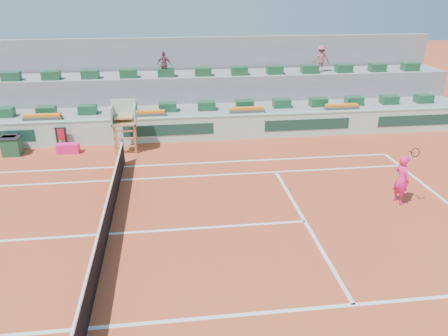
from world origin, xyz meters
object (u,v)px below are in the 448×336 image
at_px(player_bag, 68,148).
at_px(umpire_chair, 124,119).
at_px(drink_cooler_a, 12,146).
at_px(tennis_player, 402,179).

height_order(player_bag, umpire_chair, umpire_chair).
height_order(player_bag, drink_cooler_a, drink_cooler_a).
bearing_deg(drink_cooler_a, player_bag, -1.44).
xyz_separation_m(drink_cooler_a, tennis_player, (15.30, -6.64, 0.48)).
distance_m(drink_cooler_a, tennis_player, 16.69).
distance_m(player_bag, umpire_chair, 2.98).
relative_size(drink_cooler_a, tennis_player, 0.37).
height_order(umpire_chair, drink_cooler_a, umpire_chair).
relative_size(umpire_chair, tennis_player, 1.05).
bearing_deg(tennis_player, drink_cooler_a, 156.53).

